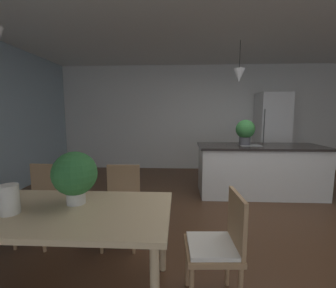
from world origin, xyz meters
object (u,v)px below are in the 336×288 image
object	(u,v)px
dining_table	(35,217)
chair_far_left	(40,200)
potted_plant_on_table	(75,175)
chair_kitchen_end	(219,244)
kitchen_island	(259,169)
refrigerator	(272,134)
vase_on_dining_table	(9,199)
chair_far_right	(121,202)
potted_plant_on_island	(245,131)

from	to	relation	value
dining_table	chair_far_left	distance (m)	0.94
chair_far_left	potted_plant_on_table	world-z (taller)	potted_plant_on_table
potted_plant_on_table	chair_kitchen_end	bearing A→B (deg)	-5.87
chair_kitchen_end	potted_plant_on_table	bearing A→B (deg)	174.13
chair_far_left	chair_kitchen_end	bearing A→B (deg)	-22.83
chair_kitchen_end	kitchen_island	world-z (taller)	kitchen_island
refrigerator	potted_plant_on_table	bearing A→B (deg)	-128.11
chair_kitchen_end	chair_far_left	size ratio (longest dim) A/B	1.00
kitchen_island	refrigerator	xyz separation A→B (m)	(0.81, 1.59, 0.52)
vase_on_dining_table	chair_far_right	bearing A→B (deg)	56.29
chair_kitchen_end	potted_plant_on_table	distance (m)	1.25
chair_kitchen_end	refrigerator	size ratio (longest dim) A/B	0.44
potted_plant_on_island	potted_plant_on_table	size ratio (longest dim) A/B	1.06
potted_plant_on_island	vase_on_dining_table	world-z (taller)	potted_plant_on_island
refrigerator	vase_on_dining_table	bearing A→B (deg)	-130.02
chair_far_right	refrigerator	bearing A→B (deg)	48.44
chair_kitchen_end	kitchen_island	bearing A→B (deg)	65.20
chair_far_left	refrigerator	size ratio (longest dim) A/B	0.44
kitchen_island	potted_plant_on_table	distance (m)	3.32
chair_kitchen_end	refrigerator	world-z (taller)	refrigerator
kitchen_island	refrigerator	world-z (taller)	refrigerator
chair_far_left	potted_plant_on_island	size ratio (longest dim) A/B	1.91
chair_far_right	vase_on_dining_table	world-z (taller)	vase_on_dining_table
chair_far_right	vase_on_dining_table	xyz separation A→B (m)	(-0.59, -0.89, 0.36)
chair_far_left	potted_plant_on_table	bearing A→B (deg)	-42.32
chair_far_right	chair_far_left	distance (m)	0.94
chair_far_right	kitchen_island	world-z (taller)	kitchen_island
chair_kitchen_end	kitchen_island	distance (m)	2.73
chair_far_right	potted_plant_on_island	world-z (taller)	potted_plant_on_island
kitchen_island	vase_on_dining_table	distance (m)	3.74
vase_on_dining_table	potted_plant_on_island	bearing A→B (deg)	46.92
vase_on_dining_table	kitchen_island	bearing A→B (deg)	43.78
chair_far_right	potted_plant_on_table	world-z (taller)	potted_plant_on_table
chair_kitchen_end	potted_plant_on_island	xyz separation A→B (m)	(0.87, 2.48, 0.69)
chair_far_left	kitchen_island	xyz separation A→B (m)	(3.03, 1.68, -0.01)
chair_kitchen_end	chair_far_left	world-z (taller)	same
chair_far_left	vase_on_dining_table	xyz separation A→B (m)	(0.34, -0.89, 0.36)
dining_table	potted_plant_on_table	xyz separation A→B (m)	(0.27, 0.12, 0.31)
refrigerator	vase_on_dining_table	xyz separation A→B (m)	(-3.50, -4.16, -0.15)
chair_far_left	potted_plant_on_table	distance (m)	1.12
dining_table	potted_plant_on_table	distance (m)	0.43
chair_kitchen_end	potted_plant_on_table	size ratio (longest dim) A/B	2.03
refrigerator	potted_plant_on_table	size ratio (longest dim) A/B	4.57
potted_plant_on_table	kitchen_island	bearing A→B (deg)	45.90
chair_far_left	refrigerator	world-z (taller)	refrigerator
chair_kitchen_end	kitchen_island	size ratio (longest dim) A/B	0.40
potted_plant_on_table	chair_far_left	bearing A→B (deg)	137.68
dining_table	potted_plant_on_table	bearing A→B (deg)	23.59
chair_kitchen_end	refrigerator	bearing A→B (deg)	64.32
refrigerator	potted_plant_on_table	world-z (taller)	refrigerator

